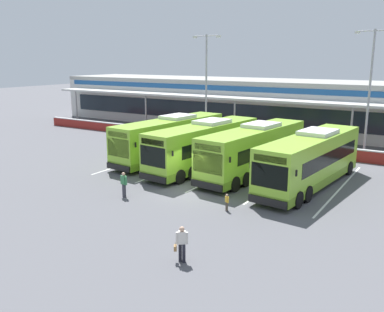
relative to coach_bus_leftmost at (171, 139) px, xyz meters
name	(u,v)px	position (x,y,z in m)	size (l,w,h in m)	color
ground_plane	(189,191)	(6.09, -6.74, -1.79)	(200.00, 200.00, 0.00)	#56565B
terminal_building	(311,107)	(6.09, 20.17, 1.23)	(70.00, 13.00, 6.00)	silver
red_barrier_wall	(271,145)	(6.09, 7.76, -1.23)	(60.00, 0.40, 1.10)	maroon
coach_bus_leftmost	(171,139)	(0.00, 0.00, 0.00)	(3.98, 12.35, 3.78)	#8CC633
coach_bus_left_centre	(205,146)	(3.95, -0.96, 0.00)	(3.98, 12.35, 3.78)	#8CC633
coach_bus_centre	(254,151)	(7.99, -0.50, 0.00)	(3.98, 12.35, 3.78)	#8CC633
coach_bus_right_centre	(311,161)	(12.53, -1.38, 0.00)	(3.98, 12.35, 3.78)	#8CC633
bay_stripe_far_west	(145,158)	(-2.31, -0.74, -1.78)	(0.14, 13.00, 0.01)	silver
bay_stripe_west	(185,164)	(1.89, -0.74, -1.78)	(0.14, 13.00, 0.01)	silver
bay_stripe_mid_west	(230,171)	(6.09, -0.74, -1.78)	(0.14, 13.00, 0.01)	silver
bay_stripe_centre	(281,179)	(10.29, -0.74, -1.78)	(0.14, 13.00, 0.01)	silver
bay_stripe_mid_east	(341,188)	(14.49, -0.74, -1.78)	(0.14, 13.00, 0.01)	silver
pedestrian_with_handbag	(182,243)	(11.11, -15.25, -0.93)	(0.63, 0.47, 1.62)	black
pedestrian_in_dark_coat	(124,184)	(3.25, -9.90, -0.91)	(0.54, 0.34, 1.62)	#33333D
pedestrian_child	(227,202)	(9.91, -8.67, -1.24)	(0.31, 0.26, 1.00)	#4C4238
lamp_post_west	(206,81)	(-2.17, 9.81, 4.50)	(3.24, 0.28, 11.00)	#9E9EA3
lamp_post_centre	(370,85)	(14.00, 10.14, 4.50)	(3.24, 0.28, 11.00)	#9E9EA3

